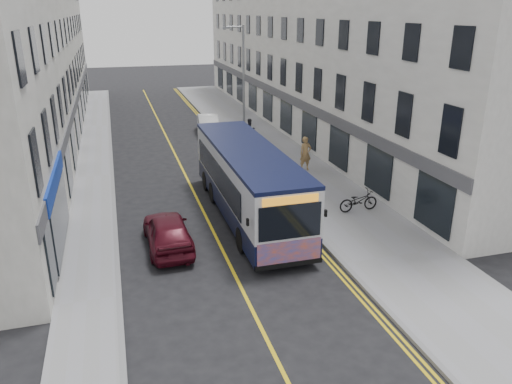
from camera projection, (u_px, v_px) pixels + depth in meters
ground at (230, 265)px, 18.40m from camera, size 140.00×140.00×0.00m
pavement_east at (284, 161)px, 30.82m from camera, size 4.50×64.00×0.12m
pavement_west at (94, 177)px, 27.90m from camera, size 2.00×64.00×0.12m
kerb_east at (249, 164)px, 30.24m from camera, size 0.18×64.00×0.13m
kerb_west at (112, 175)px, 28.16m from camera, size 0.18×64.00×0.13m
road_centre_line at (183, 170)px, 29.22m from camera, size 0.12×64.00×0.01m
road_dbl_yellow_inner at (242, 165)px, 30.14m from camera, size 0.10×64.00×0.01m
road_dbl_yellow_outer at (245, 165)px, 30.19m from camera, size 0.10×64.00×0.01m
terrace_east at (312, 42)px, 38.08m from camera, size 6.00×46.00×13.00m
terrace_west at (21, 48)px, 32.74m from camera, size 6.00×46.00×13.00m
streetlamp at (242, 87)px, 30.59m from camera, size 1.32×0.18×8.00m
city_bus at (248, 180)px, 22.13m from camera, size 2.58×11.07×3.21m
bicycle at (358, 201)px, 22.88m from camera, size 1.91×0.71×0.99m
pedestrian_near at (306, 154)px, 28.59m from camera, size 0.74×0.51×1.95m
pedestrian_far at (250, 130)px, 34.93m from camera, size 0.92×0.81×1.59m
car_white at (208, 125)px, 37.58m from camera, size 1.90×4.32×1.38m
car_maroon at (168, 231)px, 19.52m from camera, size 1.77×4.20×1.42m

